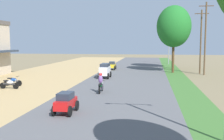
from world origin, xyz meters
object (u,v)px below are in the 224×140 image
(median_tree_second, at_px, (174,26))
(car_hatchback_yellow, at_px, (112,65))
(median_tree_third, at_px, (173,28))
(motorbike_ahead_second, at_px, (101,83))
(utility_pole_far, at_px, (201,41))
(car_hatchback_red, at_px, (66,102))
(parked_motorbike_third, at_px, (9,83))
(utility_pole_near, at_px, (205,37))
(streetlamp_mid, at_px, (169,39))
(parked_motorbike_fourth, at_px, (13,81))
(car_van_white, at_px, (105,70))

(median_tree_second, bearing_deg, car_hatchback_yellow, 165.03)
(median_tree_third, distance_m, motorbike_ahead_second, 23.73)
(median_tree_second, relative_size, median_tree_third, 0.99)
(utility_pole_far, xyz_separation_m, car_hatchback_red, (-11.23, -22.02, -3.64))
(car_hatchback_yellow, bearing_deg, parked_motorbike_third, -110.49)
(utility_pole_near, distance_m, car_hatchback_yellow, 13.79)
(streetlamp_mid, bearing_deg, utility_pole_near, -77.49)
(car_hatchback_yellow, bearing_deg, utility_pole_near, -17.69)
(utility_pole_near, bearing_deg, car_hatchback_red, -119.10)
(parked_motorbike_third, relative_size, car_hatchback_red, 0.90)
(parked_motorbike_third, bearing_deg, utility_pole_near, 35.38)
(median_tree_third, relative_size, utility_pole_far, 1.09)
(streetlamp_mid, distance_m, utility_pole_near, 16.39)
(utility_pole_near, bearing_deg, streetlamp_mid, 102.51)
(parked_motorbike_fourth, relative_size, motorbike_ahead_second, 1.00)
(parked_motorbike_third, xyz_separation_m, car_hatchback_red, (7.58, -7.17, 0.19))
(utility_pole_far, distance_m, car_hatchback_yellow, 13.06)
(median_tree_third, relative_size, motorbike_ahead_second, 5.08)
(parked_motorbike_third, distance_m, car_van_white, 10.93)
(parked_motorbike_third, distance_m, utility_pole_far, 24.28)
(parked_motorbike_fourth, distance_m, motorbike_ahead_second, 9.16)
(median_tree_third, height_order, utility_pole_near, utility_pole_near)
(streetlamp_mid, height_order, car_van_white, streetlamp_mid)
(motorbike_ahead_second, bearing_deg, median_tree_third, 71.49)
(car_hatchback_red, bearing_deg, motorbike_ahead_second, 83.00)
(parked_motorbike_fourth, height_order, car_hatchback_red, car_hatchback_red)
(utility_pole_near, distance_m, motorbike_ahead_second, 18.23)
(motorbike_ahead_second, bearing_deg, parked_motorbike_fourth, 166.31)
(car_hatchback_yellow, bearing_deg, utility_pole_far, -12.58)
(parked_motorbike_third, relative_size, streetlamp_mid, 0.22)
(parked_motorbike_third, xyz_separation_m, car_van_white, (7.14, 8.27, 0.47))
(utility_pole_near, bearing_deg, parked_motorbike_third, -144.62)
(parked_motorbike_fourth, xyz_separation_m, car_hatchback_yellow, (7.08, 16.03, 0.19))
(median_tree_third, bearing_deg, car_hatchback_yellow, -158.01)
(car_hatchback_yellow, xyz_separation_m, motorbike_ahead_second, (1.81, -18.20, 0.11))
(parked_motorbike_third, xyz_separation_m, parked_motorbike_fourth, (-0.51, 1.55, 0.00))
(median_tree_third, xyz_separation_m, car_van_white, (-8.58, -13.01, -5.33))
(utility_pole_near, relative_size, car_hatchback_yellow, 4.59)
(parked_motorbike_third, bearing_deg, motorbike_ahead_second, -4.17)
(parked_motorbike_fourth, height_order, utility_pole_far, utility_pole_far)
(car_hatchback_red, height_order, motorbike_ahead_second, motorbike_ahead_second)
(streetlamp_mid, relative_size, car_hatchback_red, 4.15)
(car_van_white, bearing_deg, median_tree_second, 40.46)
(parked_motorbike_third, relative_size, utility_pole_far, 0.21)
(parked_motorbike_third, xyz_separation_m, utility_pole_far, (18.81, 14.86, 3.84))
(car_hatchback_yellow, bearing_deg, parked_motorbike_fourth, -113.83)
(streetlamp_mid, relative_size, motorbike_ahead_second, 4.62)
(parked_motorbike_third, height_order, car_hatchback_red, car_hatchback_red)
(parked_motorbike_third, bearing_deg, car_hatchback_yellow, 69.51)
(car_hatchback_red, bearing_deg, car_hatchback_yellow, 92.33)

